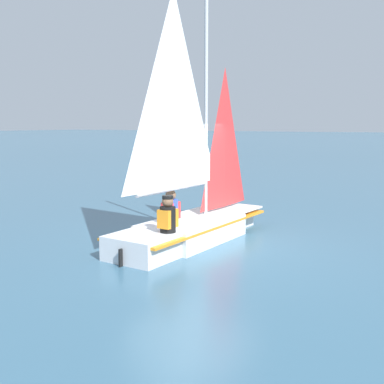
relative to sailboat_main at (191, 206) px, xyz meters
The scene contains 4 objects.
ground_plane 0.78m from the sailboat_main, ahead, with size 260.00×260.00×0.00m, color #38607A.
sailboat_main is the anchor object (origin of this frame).
sailor_helm 0.55m from the sailboat_main, 158.50° to the left, with size 0.35×0.32×1.16m.
sailor_crew 1.24m from the sailboat_main, behind, with size 0.35×0.32×1.16m.
Camera 1 is at (-8.71, -5.12, 2.52)m, focal length 45.00 mm.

